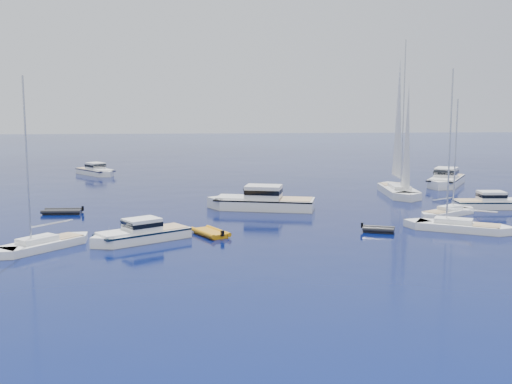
# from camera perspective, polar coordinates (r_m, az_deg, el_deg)

# --- Properties ---
(ground) EXTENTS (400.00, 400.00, 0.00)m
(ground) POSITION_cam_1_polar(r_m,az_deg,el_deg) (36.59, 11.82, -9.20)
(ground) COLOR #081852
(ground) RESTS_ON ground
(motor_cruiser_left) EXTENTS (8.88, 7.12, 2.32)m
(motor_cruiser_left) POSITION_cam_1_polar(r_m,az_deg,el_deg) (50.06, -10.62, -4.48)
(motor_cruiser_left) COLOR white
(motor_cruiser_left) RESTS_ON ground
(motor_cruiser_centre) EXTENTS (12.63, 6.67, 3.17)m
(motor_cruiser_centre) POSITION_cam_1_polar(r_m,az_deg,el_deg) (64.15, 0.48, -1.58)
(motor_cruiser_centre) COLOR silver
(motor_cruiser_centre) RESTS_ON ground
(motor_cruiser_far_r) EXTENTS (8.83, 3.30, 2.27)m
(motor_cruiser_far_r) POSITION_cam_1_polar(r_m,az_deg,el_deg) (69.37, 20.97, -1.39)
(motor_cruiser_far_r) COLOR white
(motor_cruiser_far_r) RESTS_ON ground
(motor_cruiser_distant) EXTENTS (9.09, 11.78, 3.05)m
(motor_cruiser_distant) POSITION_cam_1_polar(r_m,az_deg,el_deg) (86.54, 17.07, 0.57)
(motor_cruiser_distant) COLOR white
(motor_cruiser_distant) RESTS_ON ground
(motor_cruiser_horizon) EXTENTS (7.81, 9.04, 2.42)m
(motor_cruiser_horizon) POSITION_cam_1_polar(r_m,az_deg,el_deg) (98.51, -14.53, 1.54)
(motor_cruiser_horizon) COLOR silver
(motor_cruiser_horizon) RESTS_ON ground
(sailboat_fore) EXTENTS (7.63, 8.44, 13.31)m
(sailboat_fore) POSITION_cam_1_polar(r_m,az_deg,el_deg) (49.29, -19.14, -4.99)
(sailboat_fore) COLOR white
(sailboat_fore) RESTS_ON ground
(sailboat_mid_r) EXTENTS (9.70, 7.02, 14.30)m
(sailboat_mid_r) POSITION_cam_1_polar(r_m,az_deg,el_deg) (56.04, 18.12, -3.40)
(sailboat_mid_r) COLOR white
(sailboat_mid_r) RESTS_ON ground
(sailboat_centre) EXTENTS (7.85, 6.05, 11.74)m
(sailboat_centre) POSITION_cam_1_polar(r_m,az_deg,el_deg) (63.43, 17.28, -2.06)
(sailboat_centre) COLOR white
(sailboat_centre) RESTS_ON ground
(sailboat_sails_r) EXTENTS (4.42, 13.05, 18.83)m
(sailboat_sails_r) POSITION_cam_1_polar(r_m,az_deg,el_deg) (76.39, 12.98, -0.23)
(sailboat_sails_r) COLOR silver
(sailboat_sails_r) RESTS_ON ground
(tender_yellow) EXTENTS (3.82, 4.65, 0.95)m
(tender_yellow) POSITION_cam_1_polar(r_m,az_deg,el_deg) (51.56, -4.22, -3.99)
(tender_yellow) COLOR #C87F0B
(tender_yellow) RESTS_ON ground
(tender_grey_near) EXTENTS (3.17, 2.48, 0.95)m
(tender_grey_near) POSITION_cam_1_polar(r_m,az_deg,el_deg) (53.66, 11.23, -3.65)
(tender_grey_near) COLOR black
(tender_grey_near) RESTS_ON ground
(tender_grey_far) EXTENTS (4.11, 2.33, 0.95)m
(tender_grey_far) POSITION_cam_1_polar(r_m,az_deg,el_deg) (64.45, -17.42, -1.91)
(tender_grey_far) COLOR black
(tender_grey_far) RESTS_ON ground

